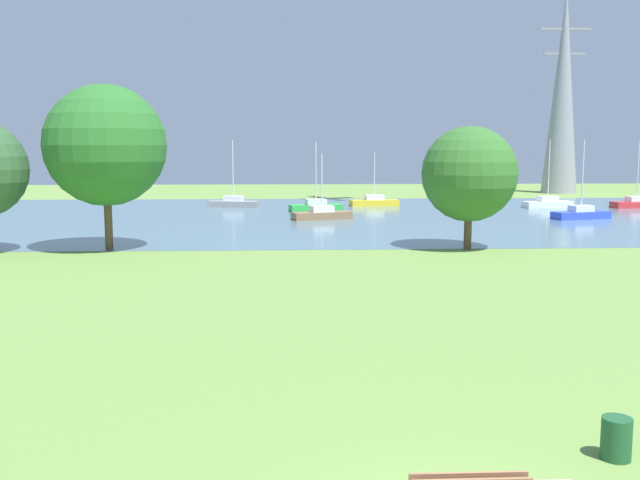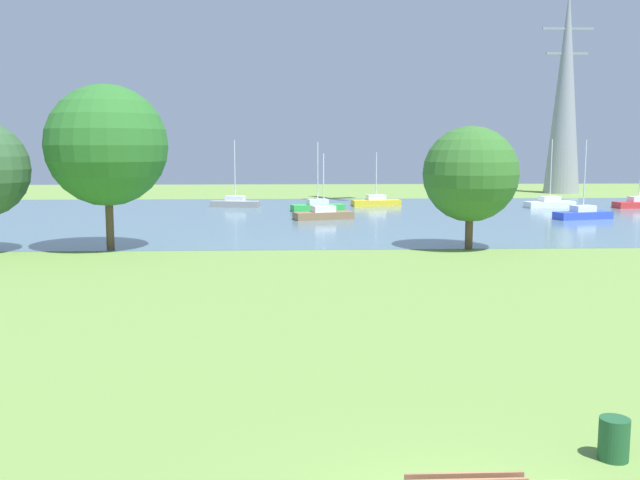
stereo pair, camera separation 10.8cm
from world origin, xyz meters
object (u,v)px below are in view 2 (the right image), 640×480
Objects in this scene: sailboat_red at (639,203)px; sailboat_blue at (583,214)px; sailboat_green at (318,206)px; tree_mid_shore at (107,146)px; litter_bin at (614,439)px; sailboat_gray at (235,203)px; tree_west_near at (471,174)px; electricity_pylon at (565,91)px; sailboat_brown at (323,214)px; sailboat_white at (550,203)px; sailboat_yellow at (376,202)px.

sailboat_red is 14.14m from sailboat_blue.
tree_mid_shore reaches higher than sailboat_green.
sailboat_red is at bearing 63.11° from litter_bin.
sailboat_gray is at bearing 149.42° from sailboat_green.
sailboat_blue is at bearing 50.54° from tree_west_near.
electricity_pylon reaches higher than tree_mid_shore.
tree_mid_shore is 20.53m from tree_west_near.
sailboat_brown is 21.65m from tree_mid_shore.
sailboat_brown is 24.60m from sailboat_white.
sailboat_yellow is 13.87m from sailboat_gray.
sailboat_yellow is 0.82× the size of sailboat_gray.
litter_bin is 32.87m from tree_mid_shore.
sailboat_green is at bearing -172.94° from sailboat_white.
sailboat_blue is 0.69× the size of tree_mid_shore.
sailboat_white reaches higher than litter_bin.
sailboat_green is at bearing 159.11° from sailboat_blue.
tree_mid_shore is 1.33× the size of tree_west_near.
electricity_pylon is (32.00, 24.52, 12.28)m from sailboat_green.
sailboat_yellow is 8.10m from sailboat_green.
sailboat_yellow is 0.85× the size of sailboat_green.
litter_bin is at bearing -59.90° from tree_mid_shore.
sailboat_white is (16.52, -2.65, 0.01)m from sailboat_yellow.
sailboat_white reaches higher than sailboat_gray.
tree_mid_shore is at bearing -99.74° from sailboat_gray.
tree_mid_shore is (-12.76, -23.97, 5.44)m from sailboat_green.
tree_west_near is at bearing -129.46° from sailboat_blue.
sailboat_red reaches higher than sailboat_green.
sailboat_white is at bearing 175.72° from sailboat_red.
sailboat_gray is at bearing 176.52° from sailboat_white.
tree_west_near is 55.40m from electricity_pylon.
litter_bin is at bearing -85.73° from sailboat_brown.
sailboat_green is 0.25× the size of electricity_pylon.
sailboat_white is at bearing 83.26° from sailboat_blue.
litter_bin is 0.15× the size of sailboat_brown.
tree_mid_shore is (-12.92, -16.49, 5.45)m from sailboat_brown.
electricity_pylon is at bearing 47.29° from tree_mid_shore.
sailboat_green is at bearing -137.81° from sailboat_yellow.
sailboat_gray is 33.28m from tree_west_near.
sailboat_green is (-6.00, -5.44, 0.01)m from sailboat_yellow.
sailboat_green is (-22.52, -2.79, -0.00)m from sailboat_white.
sailboat_white is (19.03, 54.79, 0.06)m from litter_bin.
sailboat_brown is 21.08m from sailboat_blue.
tree_west_near is at bearing 81.28° from litter_bin.
litter_bin is 0.03× the size of electricity_pylon.
tree_west_near is (20.46, -0.57, -1.61)m from tree_mid_shore.
tree_mid_shore is 0.37× the size of electricity_pylon.
sailboat_green reaches higher than sailboat_brown.
sailboat_yellow is 30.27m from tree_west_near.
tree_mid_shore reaches higher than litter_bin.
sailboat_gray reaches higher than sailboat_green.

